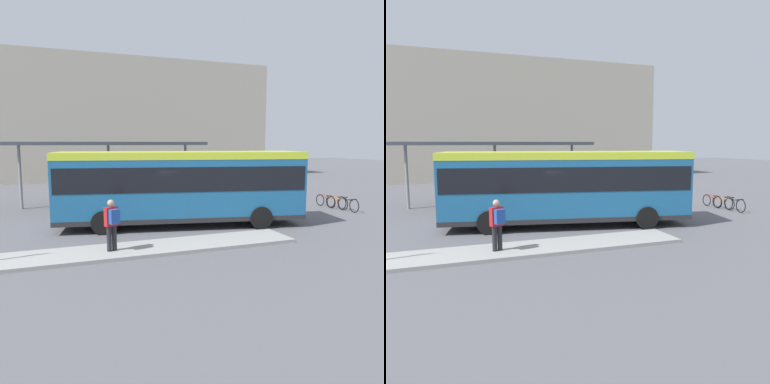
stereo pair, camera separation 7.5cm
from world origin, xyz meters
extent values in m
plane|color=#5B5B60|center=(0.00, 0.00, 0.00)|extent=(120.00, 120.00, 0.00)
cube|color=#9E9E99|center=(-2.14, -3.31, 0.06)|extent=(10.28, 1.80, 0.12)
cube|color=#1E6093|center=(0.00, 0.00, 1.79)|extent=(10.76, 4.55, 2.88)
cube|color=#C6DB33|center=(0.00, 0.00, 3.08)|extent=(10.79, 4.57, 0.30)
cube|color=black|center=(0.00, 0.00, 2.14)|extent=(10.56, 4.54, 1.01)
cube|color=black|center=(5.11, -1.02, 2.14)|extent=(0.54, 2.31, 1.11)
cube|color=#28282B|center=(0.00, 0.00, 0.45)|extent=(10.77, 4.56, 0.20)
cylinder|color=black|center=(3.42, 0.56, 0.48)|extent=(0.99, 0.46, 0.96)
cylinder|color=black|center=(2.94, -1.83, 0.48)|extent=(0.99, 0.46, 0.96)
cylinder|color=black|center=(-2.94, 1.83, 0.48)|extent=(0.99, 0.46, 0.96)
cylinder|color=black|center=(-3.42, -0.56, 0.48)|extent=(0.99, 0.46, 0.96)
cylinder|color=#232328|center=(-3.58, -3.39, 0.53)|extent=(0.15, 0.15, 0.82)
cylinder|color=#232328|center=(-3.41, -3.33, 0.53)|extent=(0.15, 0.15, 0.82)
cube|color=#B21E1E|center=(-3.49, -3.36, 1.25)|extent=(0.46, 0.35, 0.62)
cube|color=#234CA3|center=(-3.42, -3.56, 1.28)|extent=(0.36, 0.29, 0.47)
sphere|color=tan|center=(-3.49, -3.36, 1.69)|extent=(0.22, 0.22, 0.22)
torus|color=black|center=(9.46, -0.25, 0.36)|extent=(0.10, 0.73, 0.73)
torus|color=black|center=(9.53, 0.73, 0.36)|extent=(0.10, 0.73, 0.73)
cylinder|color=black|center=(9.50, 0.24, 0.59)|extent=(0.10, 0.77, 0.04)
cylinder|color=black|center=(9.51, 0.42, 0.54)|extent=(0.04, 0.04, 0.36)
cube|color=black|center=(9.51, 0.42, 0.71)|extent=(0.08, 0.18, 0.04)
cylinder|color=black|center=(9.46, -0.15, 0.68)|extent=(0.48, 0.07, 0.03)
torus|color=black|center=(9.37, 1.44, 0.34)|extent=(0.08, 0.69, 0.69)
torus|color=black|center=(9.42, 0.51, 0.34)|extent=(0.08, 0.69, 0.69)
cylinder|color=orange|center=(9.39, 0.97, 0.56)|extent=(0.07, 0.73, 0.04)
cylinder|color=orange|center=(9.40, 0.81, 0.51)|extent=(0.04, 0.04, 0.34)
cube|color=black|center=(9.40, 0.81, 0.68)|extent=(0.08, 0.18, 0.04)
cylinder|color=orange|center=(9.37, 1.35, 0.65)|extent=(0.48, 0.06, 0.03)
torus|color=black|center=(9.24, 2.16, 0.33)|extent=(0.06, 0.67, 0.67)
torus|color=black|center=(9.26, 1.26, 0.33)|extent=(0.06, 0.67, 0.67)
cylinder|color=red|center=(9.25, 1.71, 0.55)|extent=(0.05, 0.70, 0.04)
cylinder|color=red|center=(9.25, 1.54, 0.49)|extent=(0.04, 0.04, 0.33)
cube|color=black|center=(9.25, 1.54, 0.66)|extent=(0.07, 0.18, 0.04)
cylinder|color=red|center=(9.24, 2.07, 0.62)|extent=(0.48, 0.04, 0.03)
cube|color=#4C515B|center=(-2.14, 6.95, 3.58)|extent=(11.23, 3.25, 0.18)
cylinder|color=gray|center=(-6.91, 6.95, 1.74)|extent=(0.16, 0.16, 3.49)
cylinder|color=gray|center=(2.63, 6.95, 1.74)|extent=(0.16, 0.16, 3.49)
cylinder|color=gray|center=(-2.14, 6.95, 1.74)|extent=(0.16, 0.16, 3.49)
cube|color=#BCB29E|center=(2.80, 28.42, 5.89)|extent=(27.68, 15.76, 11.77)
camera|label=1|loc=(-5.14, -15.37, 3.60)|focal=35.00mm
camera|label=2|loc=(-5.07, -15.39, 3.60)|focal=35.00mm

